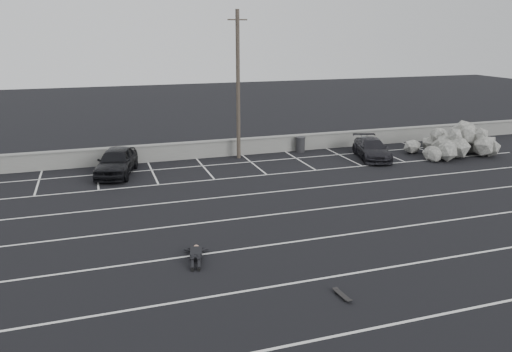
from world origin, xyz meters
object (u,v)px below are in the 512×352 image
object	(u,v)px
person	(196,250)
riprap_pile	(455,145)
trash_bin	(300,144)
car_right	(372,149)
skateboard	(342,295)
utility_pole	(238,86)
car_left	(116,161)

from	to	relation	value
person	riprap_pile	bearing A→B (deg)	39.87
trash_bin	car_right	bearing A→B (deg)	-40.11
skateboard	car_right	bearing A→B (deg)	51.35
car_right	skateboard	xyz separation A→B (m)	(-9.77, -14.74, -0.55)
person	skateboard	size ratio (longest dim) A/B	3.34
car_right	utility_pole	distance (m)	9.22
car_left	person	xyz separation A→B (m)	(2.03, -11.77, -0.53)
car_left	skateboard	size ratio (longest dim) A/B	6.19
car_left	trash_bin	xyz separation A→B (m)	(11.84, 1.79, -0.25)
car_right	riprap_pile	bearing A→B (deg)	8.08
person	skateboard	world-z (taller)	person
skateboard	car_left	bearing A→B (deg)	104.35
car_left	person	bearing A→B (deg)	-64.23
utility_pole	person	distance (m)	15.00
riprap_pile	trash_bin	bearing A→B (deg)	158.17
car_right	person	distance (m)	17.04
utility_pole	riprap_pile	world-z (taller)	utility_pole
car_left	skateboard	distance (m)	16.92
trash_bin	riprap_pile	distance (m)	10.00
car_left	riprap_pile	xyz separation A→B (m)	(21.12, -1.93, -0.12)
skateboard	riprap_pile	bearing A→B (deg)	37.04
riprap_pile	utility_pole	bearing A→B (deg)	165.83
car_right	utility_pole	size ratio (longest dim) A/B	0.47
utility_pole	person	size ratio (longest dim) A/B	3.73
person	skateboard	xyz separation A→B (m)	(3.60, -4.17, -0.16)
car_left	skateboard	world-z (taller)	car_left
trash_bin	skateboard	xyz separation A→B (m)	(-6.21, -17.74, -0.44)
skateboard	person	bearing A→B (deg)	125.67
car_left	utility_pole	xyz separation A→B (m)	(7.51, 1.51, 3.77)
trash_bin	person	bearing A→B (deg)	-125.87
trash_bin	skateboard	world-z (taller)	trash_bin
car_right	riprap_pile	world-z (taller)	riprap_pile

